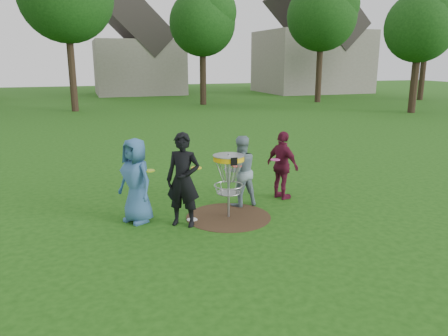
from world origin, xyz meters
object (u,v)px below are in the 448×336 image
object	(u,v)px
player_blue	(136,181)
player_maroon	(282,165)
player_grey	(240,171)
disc_golf_basket	(229,170)
player_black	(183,180)

from	to	relation	value
player_blue	player_maroon	size ratio (longest dim) A/B	1.07
player_grey	player_blue	bearing A→B (deg)	1.84
player_grey	player_maroon	bearing A→B (deg)	-177.52
player_maroon	player_grey	bearing A→B (deg)	77.87
player_blue	disc_golf_basket	size ratio (longest dim) A/B	1.26
player_grey	player_maroon	size ratio (longest dim) A/B	0.99
player_blue	player_black	distance (m)	1.00
player_black	player_maroon	size ratio (longest dim) A/B	1.16
player_black	player_maroon	distance (m)	2.80
player_blue	player_maroon	world-z (taller)	player_blue
player_blue	disc_golf_basket	xyz separation A→B (m)	(1.86, -0.36, 0.15)
player_maroon	disc_golf_basket	xyz separation A→B (m)	(-1.63, -0.81, 0.21)
player_blue	player_maroon	bearing A→B (deg)	64.73
player_blue	player_black	bearing A→B (deg)	26.97
player_maroon	player_black	bearing A→B (deg)	90.07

